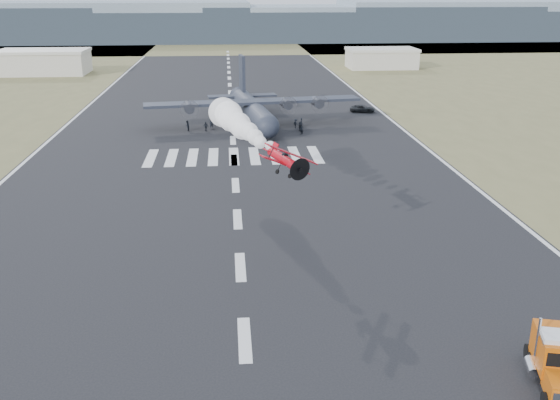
{
  "coord_description": "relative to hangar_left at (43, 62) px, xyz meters",
  "views": [
    {
      "loc": [
        -0.76,
        -38.26,
        23.48
      ],
      "look_at": [
        4.05,
        18.25,
        4.0
      ],
      "focal_mm": 40.0,
      "sensor_mm": 36.0,
      "label": 1
    }
  ],
  "objects": [
    {
      "name": "crew_a",
      "position": [
        48.41,
        -75.47,
        -2.56
      ],
      "size": [
        0.68,
        0.59,
        1.69
      ],
      "primitive_type": "imported",
      "rotation": [
        0.0,
        0.0,
        0.14
      ],
      "color": "black",
      "rests_on": "ground"
    },
    {
      "name": "crew_g",
      "position": [
        64.09,
        -76.28,
        -2.57
      ],
      "size": [
        0.7,
        0.76,
        1.67
      ],
      "primitive_type": "imported",
      "rotation": [
        0.0,
        0.0,
        4.32
      ],
      "color": "black",
      "rests_on": "ground"
    },
    {
      "name": "smoke_trail",
      "position": [
        51.8,
        -113.32,
        5.88
      ],
      "size": [
        6.8,
        21.15,
        3.54
      ],
      "rotation": [
        0.0,
        0.0,
        0.24
      ],
      "color": "white"
    },
    {
      "name": "crew_h",
      "position": [
        63.41,
        -81.48,
        -2.51
      ],
      "size": [
        0.96,
        1.02,
        1.79
      ],
      "primitive_type": "imported",
      "rotation": [
        0.0,
        0.0,
        4.05
      ],
      "color": "black",
      "rests_on": "ground"
    },
    {
      "name": "crew_d",
      "position": [
        47.51,
        -77.85,
        -2.61
      ],
      "size": [
        1.04,
        0.75,
        1.6
      ],
      "primitive_type": "imported",
      "rotation": [
        0.0,
        0.0,
        2.82
      ],
      "color": "black",
      "rests_on": "ground"
    },
    {
      "name": "hangar_right",
      "position": [
        98.0,
        5.0,
        -0.4
      ],
      "size": [
        20.5,
        12.5,
        5.9
      ],
      "color": "#AFAB9C",
      "rests_on": "ground"
    },
    {
      "name": "support_vehicle",
      "position": [
        77.76,
        -63.34,
        -2.73
      ],
      "size": [
        5.32,
        3.6,
        1.35
      ],
      "primitive_type": "imported",
      "rotation": [
        0.0,
        0.0,
        1.27
      ],
      "color": "black",
      "rests_on": "ground"
    },
    {
      "name": "transport_aircraft",
      "position": [
        55.65,
        -72.34,
        -0.56
      ],
      "size": [
        38.27,
        31.41,
        11.04
      ],
      "rotation": [
        0.0,
        0.0,
        0.13
      ],
      "color": "#222534",
      "rests_on": "ground"
    },
    {
      "name": "hangar_left",
      "position": [
        0.0,
        0.0,
        0.0
      ],
      "size": [
        24.5,
        14.5,
        6.7
      ],
      "color": "#AFAB9C",
      "rests_on": "ground"
    },
    {
      "name": "aerobatic_biplane",
      "position": [
        56.17,
        -131.01,
        5.74
      ],
      "size": [
        5.17,
        5.24,
        3.6
      ],
      "rotation": [
        0.0,
        0.45,
        0.24
      ],
      "color": "red"
    },
    {
      "name": "crew_b",
      "position": [
        44.32,
        -77.39,
        -2.52
      ],
      "size": [
        0.69,
        0.95,
        1.78
      ],
      "primitive_type": "imported",
      "rotation": [
        0.0,
        0.0,
        4.52
      ],
      "color": "black",
      "rests_on": "ground"
    },
    {
      "name": "ridge_seg_c",
      "position": [
        -13.0,
        115.0,
        5.09
      ],
      "size": [
        150.0,
        50.0,
        17.0
      ],
      "primitive_type": "cube",
      "color": "slate",
      "rests_on": "ground"
    },
    {
      "name": "ridge_seg_f",
      "position": [
        182.0,
        115.0,
        5.09
      ],
      "size": [
        150.0,
        50.0,
        17.0
      ],
      "primitive_type": "cube",
      "color": "slate",
      "rests_on": "ground"
    },
    {
      "name": "crew_c",
      "position": [
        63.07,
        -76.56,
        -2.63
      ],
      "size": [
        0.96,
        1.1,
        1.57
      ],
      "primitive_type": "imported",
      "rotation": [
        0.0,
        0.0,
        2.18
      ],
      "color": "black",
      "rests_on": "ground"
    },
    {
      "name": "ridge_seg_e",
      "position": [
        117.0,
        115.0,
        4.09
      ],
      "size": [
        150.0,
        50.0,
        15.0
      ],
      "primitive_type": "cube",
      "color": "slate",
      "rests_on": "ground"
    },
    {
      "name": "ground",
      "position": [
        52.0,
        -145.0,
        -3.41
      ],
      "size": [
        500.0,
        500.0,
        0.0
      ],
      "primitive_type": "plane",
      "color": "black",
      "rests_on": "ground"
    },
    {
      "name": "semi_truck",
      "position": [
        71.08,
        -151.97,
        -1.62
      ],
      "size": [
        4.36,
        8.27,
        3.63
      ],
      "rotation": [
        0.0,
        0.0,
        -0.26
      ],
      "color": "black",
      "rests_on": "ground"
    },
    {
      "name": "ridge_seg_d",
      "position": [
        52.0,
        115.0,
        3.09
      ],
      "size": [
        150.0,
        50.0,
        13.0
      ],
      "primitive_type": "cube",
      "color": "slate",
      "rests_on": "ground"
    },
    {
      "name": "scrub_far",
      "position": [
        52.0,
        85.0,
        -3.41
      ],
      "size": [
        500.0,
        80.0,
        0.0
      ],
      "primitive_type": "cube",
      "color": "brown",
      "rests_on": "ground"
    },
    {
      "name": "crew_f",
      "position": [
        63.56,
        -79.23,
        -2.6
      ],
      "size": [
        1.03,
        1.57,
        1.62
      ],
      "primitive_type": "imported",
      "rotation": [
        0.0,
        0.0,
        1.97
      ],
      "color": "black",
      "rests_on": "ground"
    },
    {
      "name": "crew_e",
      "position": [
        59.42,
        -80.08,
        -2.61
      ],
      "size": [
        0.89,
        0.89,
        1.6
      ],
      "primitive_type": "imported",
      "rotation": [
        0.0,
        0.0,
        5.48
      ],
      "color": "black",
      "rests_on": "ground"
    },
    {
      "name": "runway_markings",
      "position": [
        52.0,
        -85.0,
        -3.4
      ],
      "size": [
        60.0,
        260.0,
        0.01
      ],
      "primitive_type": null,
      "color": "silver",
      "rests_on": "ground"
    }
  ]
}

